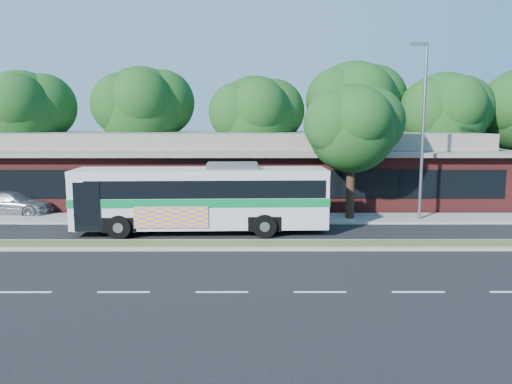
# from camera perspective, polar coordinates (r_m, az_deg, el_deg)

# --- Properties ---
(ground) EXTENTS (120.00, 120.00, 0.00)m
(ground) POSITION_cam_1_polar(r_m,az_deg,el_deg) (20.33, -2.98, -6.67)
(ground) COLOR black
(ground) RESTS_ON ground
(median_strip) EXTENTS (26.00, 1.10, 0.15)m
(median_strip) POSITION_cam_1_polar(r_m,az_deg,el_deg) (20.89, -2.90, -6.05)
(median_strip) COLOR #3E4E21
(median_strip) RESTS_ON ground
(sidewalk) EXTENTS (44.00, 2.60, 0.12)m
(sidewalk) POSITION_cam_1_polar(r_m,az_deg,el_deg) (26.55, -2.29, -3.03)
(sidewalk) COLOR gray
(sidewalk) RESTS_ON ground
(plaza_building) EXTENTS (33.20, 11.20, 4.45)m
(plaza_building) POSITION_cam_1_polar(r_m,az_deg,el_deg) (32.78, -1.87, 2.75)
(plaza_building) COLOR maroon
(plaza_building) RESTS_ON ground
(lamp_post) EXTENTS (0.93, 0.18, 9.07)m
(lamp_post) POSITION_cam_1_polar(r_m,az_deg,el_deg) (27.02, 18.50, 7.10)
(lamp_post) COLOR slate
(lamp_post) RESTS_ON ground
(tree_bg_a) EXTENTS (6.47, 5.80, 8.63)m
(tree_bg_a) POSITION_cam_1_polar(r_m,az_deg,el_deg) (38.12, -24.52, 8.41)
(tree_bg_a) COLOR black
(tree_bg_a) RESTS_ON ground
(tree_bg_b) EXTENTS (6.69, 6.00, 9.00)m
(tree_bg_b) POSITION_cam_1_polar(r_m,az_deg,el_deg) (36.59, -12.22, 9.42)
(tree_bg_b) COLOR black
(tree_bg_b) RESTS_ON ground
(tree_bg_c) EXTENTS (6.24, 5.60, 8.26)m
(tree_bg_c) POSITION_cam_1_polar(r_m,az_deg,el_deg) (34.77, 0.56, 8.78)
(tree_bg_c) COLOR black
(tree_bg_c) RESTS_ON ground
(tree_bg_d) EXTENTS (6.91, 6.20, 9.37)m
(tree_bg_d) POSITION_cam_1_polar(r_m,az_deg,el_deg) (36.57, 11.82, 9.87)
(tree_bg_d) COLOR black
(tree_bg_d) RESTS_ON ground
(tree_bg_e) EXTENTS (6.47, 5.80, 8.50)m
(tree_bg_e) POSITION_cam_1_polar(r_m,az_deg,el_deg) (37.27, 21.23, 8.42)
(tree_bg_e) COLOR black
(tree_bg_e) RESTS_ON ground
(transit_bus) EXTENTS (11.73, 3.01, 3.27)m
(transit_bus) POSITION_cam_1_polar(r_m,az_deg,el_deg) (23.32, -6.13, -0.23)
(transit_bus) COLOR silver
(transit_bus) RESTS_ON ground
(sedan) EXTENTS (4.71, 2.45, 1.30)m
(sedan) POSITION_cam_1_polar(r_m,az_deg,el_deg) (30.90, -25.97, -1.15)
(sedan) COLOR #A8ABAF
(sedan) RESTS_ON ground
(sidewalk_tree) EXTENTS (5.08, 4.56, 7.08)m
(sidewalk_tree) POSITION_cam_1_polar(r_m,az_deg,el_deg) (26.48, 11.58, 7.33)
(sidewalk_tree) COLOR black
(sidewalk_tree) RESTS_ON ground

